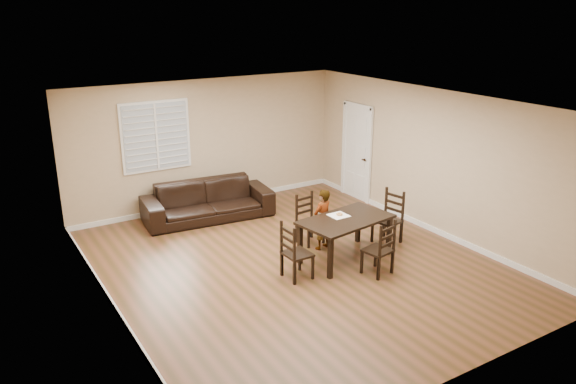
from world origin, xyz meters
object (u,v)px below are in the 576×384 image
object	(u,v)px
chair_right	(391,218)
child	(322,219)
chair_left	(291,254)
donut	(339,214)
dining_table	(346,223)
sofa	(208,201)
chair_near	(306,220)
chair_far	(383,251)

from	to	relation	value
chair_right	child	world-z (taller)	child
chair_left	donut	size ratio (longest dim) A/B	8.47
dining_table	donut	world-z (taller)	donut
sofa	chair_near	bearing A→B (deg)	-56.26
chair_near	chair_far	bearing A→B (deg)	-88.09
donut	sofa	distance (m)	3.07
chair_far	chair_near	bearing A→B (deg)	-93.62
chair_left	child	distance (m)	1.32
chair_near	donut	xyz separation A→B (m)	(0.14, -0.80, 0.34)
chair_far	chair_right	distance (m)	1.45
chair_right	chair_near	bearing A→B (deg)	-132.26
chair_near	chair_left	world-z (taller)	chair_left
child	sofa	size ratio (longest dim) A/B	0.43
dining_table	child	xyz separation A→B (m)	(-0.08, 0.56, -0.10)
chair_near	donut	bearing A→B (deg)	-87.08
chair_near	child	distance (m)	0.44
dining_table	chair_left	bearing A→B (deg)	179.31
chair_near	sofa	xyz separation A→B (m)	(-1.05, 2.00, -0.04)
sofa	child	bearing A→B (deg)	-59.35
chair_left	chair_right	size ratio (longest dim) A/B	0.97
chair_near	sofa	world-z (taller)	chair_near
chair_far	child	bearing A→B (deg)	-93.44
child	sofa	world-z (taller)	child
chair_right	child	bearing A→B (deg)	-117.83
child	donut	xyz separation A→B (m)	(0.08, -0.38, 0.21)
chair_far	chair_left	world-z (taller)	chair_left
chair_right	chair_left	bearing A→B (deg)	-92.84
dining_table	donut	xyz separation A→B (m)	(-0.01, 0.18, 0.11)
child	dining_table	bearing A→B (deg)	83.41
chair_far	chair_left	distance (m)	1.46
dining_table	chair_right	bearing A→B (deg)	0.26
child	chair_right	bearing A→B (deg)	148.21
dining_table	chair_right	world-z (taller)	chair_right
chair_near	chair_left	xyz separation A→B (m)	(-1.04, -1.14, 0.01)
chair_near	donut	size ratio (longest dim) A/B	8.24
dining_table	chair_right	xyz separation A→B (m)	(1.18, 0.18, -0.20)
dining_table	sofa	bearing A→B (deg)	103.39
chair_left	chair_right	xyz separation A→B (m)	(2.36, 0.34, 0.01)
donut	sofa	xyz separation A→B (m)	(-1.19, 2.80, -0.39)
dining_table	chair_right	size ratio (longest dim) A/B	1.72
dining_table	sofa	distance (m)	3.22
chair_right	child	distance (m)	1.32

